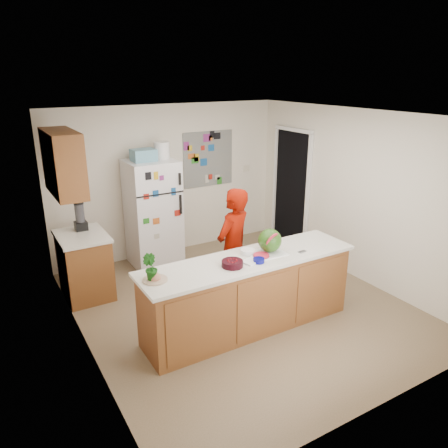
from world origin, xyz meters
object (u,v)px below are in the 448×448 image
watermelon (270,240)px  cherry_bowl (232,264)px  person (233,248)px  refrigerator (153,214)px

watermelon → cherry_bowl: watermelon is taller
person → cherry_bowl: 0.83m
cherry_bowl → person: bearing=57.6°
cherry_bowl → watermelon: bearing=11.3°
watermelon → refrigerator: bearing=103.4°
person → watermelon: 0.65m
refrigerator → person: (0.40, -1.78, -0.05)m
watermelon → cherry_bowl: (-0.60, -0.12, -0.12)m
person → refrigerator: bearing=-101.1°
refrigerator → cherry_bowl: 2.47m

